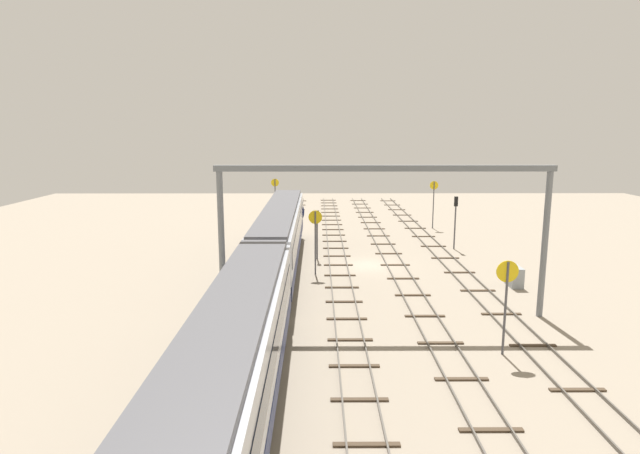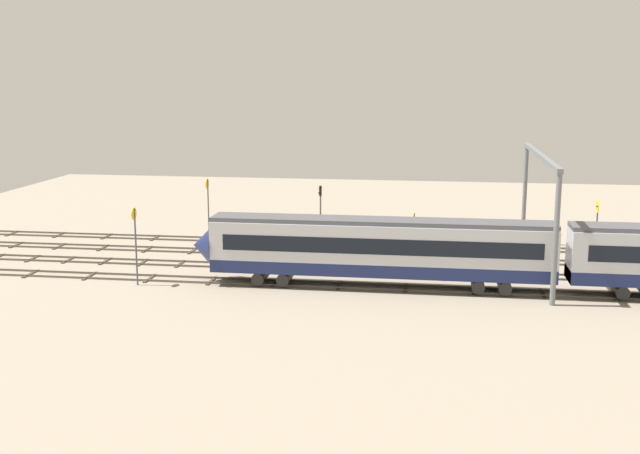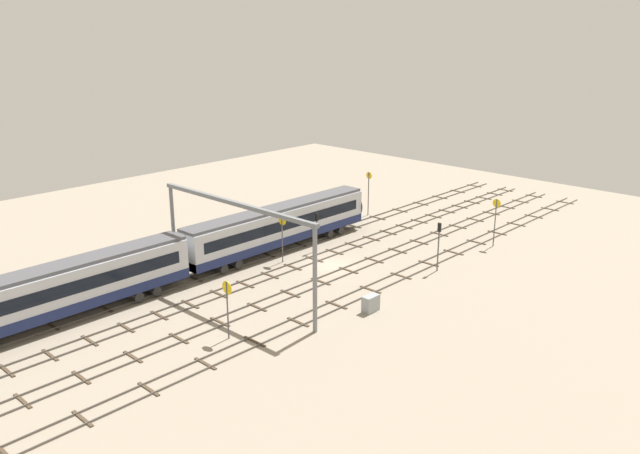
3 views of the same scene
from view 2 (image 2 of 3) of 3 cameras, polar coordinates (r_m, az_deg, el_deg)
ground_plane at (r=63.10m, az=4.31°, el=-2.69°), size 100.76×100.76×0.00m
track_near_foreground at (r=69.93m, az=4.73°, el=-1.28°), size 84.76×2.40×0.16m
track_second_near at (r=65.36m, az=4.46°, el=-2.15°), size 84.76×2.40×0.16m
track_middle at (r=60.81m, az=4.15°, el=-3.16°), size 84.76×2.40×0.16m
track_with_train at (r=56.28m, az=3.79°, el=-4.31°), size 84.76×2.40×0.16m
train at (r=56.09m, az=16.50°, el=-2.08°), size 50.40×3.24×4.80m
overhead_gantry at (r=61.97m, az=15.57°, el=3.08°), size 0.40×19.47×9.01m
speed_sign_near_foreground at (r=74.11m, az=-8.10°, el=2.05°), size 0.14×0.95×5.37m
speed_sign_mid_trackside at (r=57.50m, az=-13.20°, el=-0.64°), size 0.14×0.88×5.64m
speed_sign_far_trackside at (r=68.59m, az=19.37°, el=0.58°), size 0.14×1.08×4.78m
speed_sign_distant_end at (r=58.11m, az=6.75°, el=-0.55°), size 0.14×1.03×5.00m
signal_light_trackside_approach at (r=58.69m, az=1.93°, el=-0.91°), size 0.31×0.32×4.25m
signal_light_trackside_departure at (r=71.61m, az=0.03°, el=1.61°), size 0.31×0.32×4.95m
relay_cabinet at (r=72.55m, az=9.58°, el=-0.43°), size 1.57×0.82×1.43m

